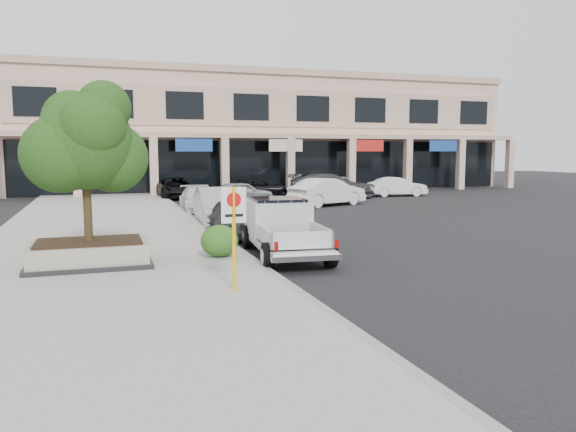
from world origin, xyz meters
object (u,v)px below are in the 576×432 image
object	(u,v)px
curb_car_a	(239,217)
curb_car_b	(219,206)
no_parking_sign	(234,224)
lot_car_d	(260,189)
curb_car_c	(199,199)
planter	(89,253)
pickup_truck	(285,229)
lot_car_f	(397,187)
curb_car_d	(176,188)
planter_tree	(90,143)
lot_car_c	(331,186)
lot_car_a	(241,192)
lot_car_b	(327,192)
lot_car_e	(341,184)

from	to	relation	value
curb_car_a	curb_car_b	world-z (taller)	curb_car_b
no_parking_sign	lot_car_d	world-z (taller)	no_parking_sign
curb_car_b	curb_car_c	size ratio (longest dim) A/B	1.08
curb_car_c	lot_car_d	distance (m)	7.79
planter	no_parking_sign	size ratio (longest dim) A/B	1.39
planter	pickup_truck	size ratio (longest dim) A/B	0.58
curb_car_a	no_parking_sign	bearing A→B (deg)	-110.75
curb_car_b	lot_car_f	distance (m)	18.80
lot_car_f	curb_car_d	bearing A→B (deg)	84.56
planter_tree	lot_car_c	world-z (taller)	planter_tree
planter	curb_car_a	distance (m)	7.08
curb_car_b	lot_car_a	distance (m)	9.84
lot_car_a	curb_car_c	bearing A→B (deg)	124.83
curb_car_c	lot_car_b	world-z (taller)	lot_car_b
lot_car_b	lot_car_f	bearing A→B (deg)	-78.47
planter_tree	curb_car_d	xyz separation A→B (m)	(5.11, 22.41, -2.71)
lot_car_c	lot_car_a	bearing A→B (deg)	130.46
curb_car_b	lot_car_e	bearing A→B (deg)	52.86
lot_car_e	planter_tree	bearing A→B (deg)	150.68
curb_car_d	lot_car_f	distance (m)	15.46
pickup_truck	lot_car_f	size ratio (longest dim) A/B	1.34
curb_car_a	curb_car_b	bearing A→B (deg)	84.86
no_parking_sign	curb_car_b	world-z (taller)	no_parking_sign
curb_car_a	curb_car_d	world-z (taller)	curb_car_a
curb_car_d	lot_car_c	distance (m)	10.54
curb_car_d	lot_car_d	size ratio (longest dim) A/B	1.04
curb_car_b	no_parking_sign	bearing A→B (deg)	-96.95
curb_car_b	lot_car_f	xyz separation A→B (m)	(15.14, 11.15, -0.14)
lot_car_a	lot_car_c	size ratio (longest dim) A/B	0.69
curb_car_a	lot_car_e	size ratio (longest dim) A/B	1.03
pickup_truck	lot_car_c	distance (m)	21.73
no_parking_sign	lot_car_b	size ratio (longest dim) A/B	0.47
planter	planter_tree	distance (m)	2.95
curb_car_a	curb_car_d	xyz separation A→B (m)	(-0.04, 17.87, -0.01)
pickup_truck	lot_car_e	distance (m)	25.41
planter	curb_car_a	size ratio (longest dim) A/B	0.77
curb_car_c	lot_car_e	world-z (taller)	lot_car_e
curb_car_b	lot_car_a	xyz separation A→B (m)	(3.31, 9.26, -0.13)
planter	curb_car_a	world-z (taller)	curb_car_a
curb_car_b	lot_car_b	xyz separation A→B (m)	(7.79, 6.42, -0.01)
lot_car_b	lot_car_e	bearing A→B (deg)	-50.47
planter_tree	no_parking_sign	distance (m)	5.36
lot_car_c	lot_car_f	size ratio (longest dim) A/B	1.41
lot_car_a	lot_car_e	distance (m)	10.43
lot_car_f	planter	bearing A→B (deg)	140.22
no_parking_sign	lot_car_a	world-z (taller)	no_parking_sign
lot_car_c	curb_car_c	bearing A→B (deg)	141.94
lot_car_b	lot_car_e	world-z (taller)	lot_car_b
no_parking_sign	lot_car_b	xyz separation A→B (m)	(9.95, 18.54, -0.83)
curb_car_d	lot_car_c	bearing A→B (deg)	-18.50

